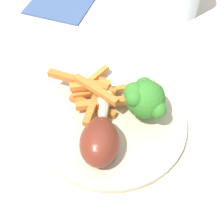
{
  "coord_description": "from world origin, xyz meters",
  "views": [
    {
      "loc": [
        -0.1,
        0.33,
        1.16
      ],
      "look_at": [
        -0.07,
        0.05,
        0.78
      ],
      "focal_mm": 48.23,
      "sensor_mm": 36.0,
      "label": 1
    }
  ],
  "objects": [
    {
      "name": "dining_table",
      "position": [
        0.0,
        0.0,
        0.64
      ],
      "size": [
        1.0,
        0.85,
        0.75
      ],
      "color": "beige",
      "rests_on": "ground_plane"
    },
    {
      "name": "chicken_drumstick_near",
      "position": [
        -0.06,
        0.09,
        0.78
      ],
      "size": [
        0.05,
        0.12,
        0.04
      ],
      "color": "#511A0F",
      "rests_on": "dinner_plate"
    },
    {
      "name": "chicken_drumstick_far",
      "position": [
        -0.06,
        0.1,
        0.79
      ],
      "size": [
        0.06,
        0.13,
        0.05
      ],
      "color": "#4F1911",
      "rests_on": "dinner_plate"
    },
    {
      "name": "carrot_fries_pile",
      "position": [
        -0.04,
        0.01,
        0.78
      ],
      "size": [
        0.14,
        0.13,
        0.04
      ],
      "color": "orange",
      "rests_on": "dinner_plate"
    },
    {
      "name": "dinner_plate",
      "position": [
        -0.07,
        0.05,
        0.75
      ],
      "size": [
        0.25,
        0.25,
        0.01
      ],
      "primitive_type": "cylinder",
      "color": "beige",
      "rests_on": "dining_table"
    },
    {
      "name": "broccoli_floret_front",
      "position": [
        -0.12,
        0.03,
        0.8
      ],
      "size": [
        0.07,
        0.07,
        0.07
      ],
      "color": "#87B35D",
      "rests_on": "dinner_plate"
    }
  ]
}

